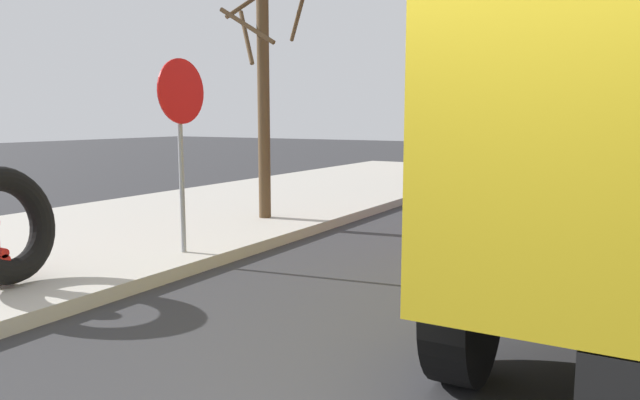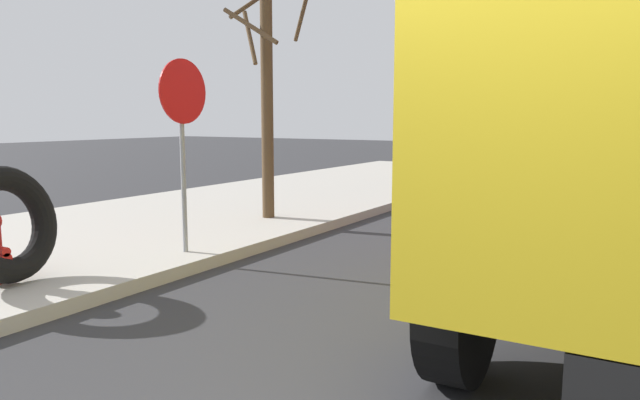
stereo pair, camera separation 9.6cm
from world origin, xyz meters
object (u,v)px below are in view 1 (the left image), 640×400
object	(u,v)px
loose_tire	(4,225)
stop_sign	(181,119)
dump_truck_orange	(603,124)
bare_tree	(264,80)

from	to	relation	value
loose_tire	stop_sign	world-z (taller)	stop_sign
stop_sign	dump_truck_orange	size ratio (longest dim) A/B	0.33
dump_truck_orange	stop_sign	bearing A→B (deg)	164.83
bare_tree	stop_sign	bearing A→B (deg)	-166.11
stop_sign	bare_tree	distance (m)	2.72
bare_tree	dump_truck_orange	bearing A→B (deg)	-21.83
loose_tire	dump_truck_orange	distance (m)	15.34
stop_sign	bare_tree	world-z (taller)	bare_tree
loose_tire	dump_truck_orange	bearing A→B (deg)	-15.17
bare_tree	loose_tire	bearing A→B (deg)	-178.56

